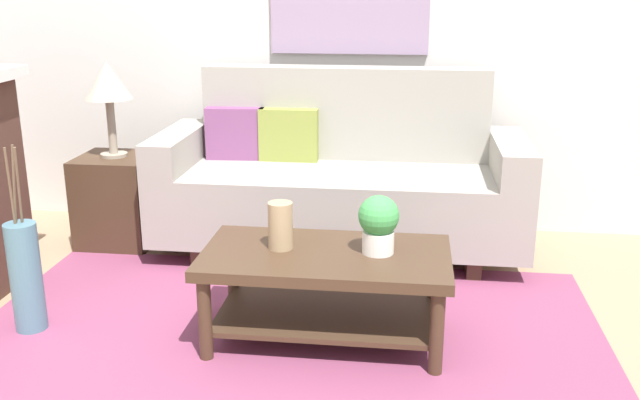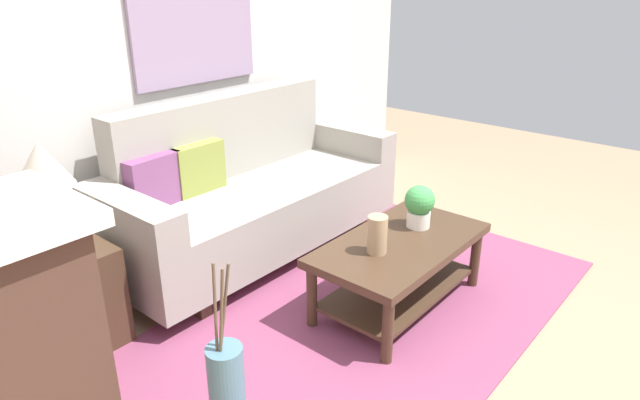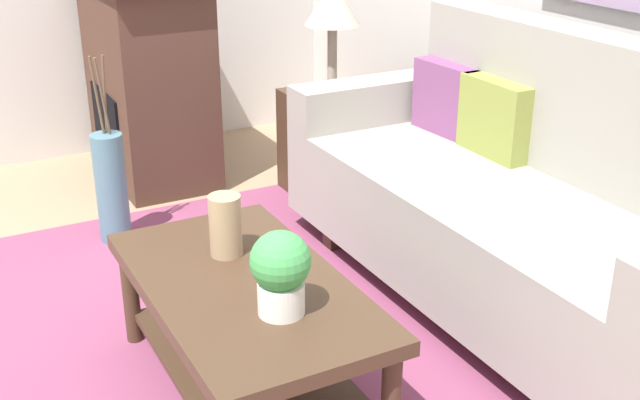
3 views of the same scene
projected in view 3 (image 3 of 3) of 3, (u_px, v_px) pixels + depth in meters
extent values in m
plane|color=#9E7F60|center=(110.00, 399.00, 2.68)|extent=(9.06, 9.06, 0.00)
cube|color=#843D5B|center=(247.00, 358.00, 2.90)|extent=(2.93, 1.67, 0.01)
cube|color=gray|center=(505.00, 235.00, 3.12)|extent=(1.76, 0.84, 0.40)
cube|color=gray|center=(582.00, 106.00, 3.07)|extent=(1.76, 0.20, 0.56)
cube|color=gray|center=(374.00, 140.00, 3.87)|extent=(0.20, 0.84, 0.60)
cube|color=#422D1E|center=(394.00, 223.00, 3.85)|extent=(0.08, 0.74, 0.12)
cube|color=#7A4270|center=(448.00, 98.00, 3.60)|extent=(0.37, 0.15, 0.32)
cube|color=olive|center=(496.00, 118.00, 3.33)|extent=(0.36, 0.12, 0.32)
cube|color=#422D1E|center=(244.00, 288.00, 2.56)|extent=(1.10, 0.60, 0.05)
cube|color=#422D1E|center=(247.00, 363.00, 2.67)|extent=(0.98, 0.50, 0.02)
cylinder|color=#422D1E|center=(131.00, 298.00, 2.93)|extent=(0.06, 0.06, 0.38)
cylinder|color=#422D1E|center=(256.00, 268.00, 3.15)|extent=(0.06, 0.06, 0.38)
cylinder|color=tan|center=(225.00, 225.00, 2.68)|extent=(0.11, 0.11, 0.21)
cylinder|color=white|center=(281.00, 298.00, 2.35)|extent=(0.14, 0.14, 0.10)
sphere|color=#41984C|center=(280.00, 261.00, 2.30)|extent=(0.18, 0.18, 0.18)
cube|color=#422D1E|center=(332.00, 144.00, 4.25)|extent=(0.44, 0.44, 0.56)
cylinder|color=gray|center=(332.00, 91.00, 4.13)|extent=(0.16, 0.16, 0.02)
cylinder|color=gray|center=(332.00, 60.00, 4.07)|extent=(0.05, 0.05, 0.35)
cone|color=#B2A893|center=(333.00, 3.00, 3.96)|extent=(0.28, 0.28, 0.22)
cube|color=#472D23|center=(149.00, 80.00, 4.42)|extent=(0.90, 0.50, 1.10)
cube|color=black|center=(107.00, 130.00, 4.41)|extent=(0.52, 0.02, 0.44)
cylinder|color=slate|center=(111.00, 189.00, 3.70)|extent=(0.15, 0.15, 0.53)
cylinder|color=brown|center=(102.00, 97.00, 3.51)|extent=(0.04, 0.05, 0.36)
cylinder|color=brown|center=(105.00, 95.00, 3.54)|extent=(0.04, 0.02, 0.36)
cylinder|color=brown|center=(97.00, 96.00, 3.53)|extent=(0.03, 0.04, 0.36)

